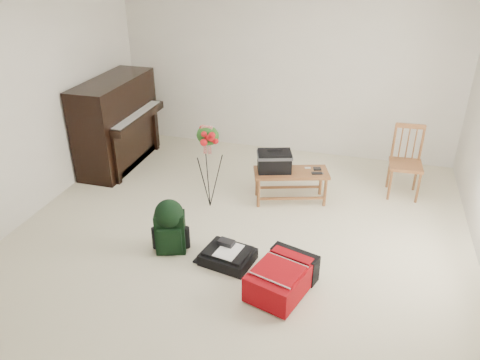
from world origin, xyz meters
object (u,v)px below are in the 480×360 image
(piano, at_px, (118,124))
(green_backpack, at_px, (170,224))
(bench, at_px, (280,163))
(dining_chair, at_px, (406,162))
(red_suitcase, at_px, (283,275))
(black_duffel, at_px, (228,256))
(flower_stand, at_px, (209,167))

(piano, bearing_deg, green_backpack, -49.21)
(bench, height_order, dining_chair, dining_chair)
(dining_chair, bearing_deg, green_backpack, -142.67)
(dining_chair, distance_m, red_suitcase, 2.52)
(green_backpack, bearing_deg, red_suitcase, -29.42)
(piano, relative_size, black_duffel, 2.65)
(green_backpack, bearing_deg, dining_chair, 22.24)
(dining_chair, bearing_deg, piano, 179.59)
(bench, distance_m, black_duffel, 1.52)
(piano, distance_m, dining_chair, 3.95)
(black_duffel, bearing_deg, green_backpack, -170.35)
(red_suitcase, distance_m, black_duffel, 0.67)
(piano, bearing_deg, red_suitcase, -36.46)
(piano, relative_size, red_suitcase, 1.90)
(green_backpack, bearing_deg, black_duffel, -19.04)
(black_duffel, bearing_deg, red_suitcase, -10.65)
(black_duffel, distance_m, flower_stand, 1.24)
(red_suitcase, bearing_deg, dining_chair, 80.66)
(green_backpack, bearing_deg, bench, 40.97)
(bench, bearing_deg, piano, 153.03)
(piano, distance_m, bench, 2.48)
(bench, xyz_separation_m, red_suitcase, (0.38, -1.68, -0.34))
(bench, xyz_separation_m, green_backpack, (-0.87, -1.42, -0.16))
(black_duffel, xyz_separation_m, flower_stand, (-0.55, 1.02, 0.45))
(red_suitcase, bearing_deg, flower_stand, 149.89)
(black_duffel, bearing_deg, dining_chair, 59.98)
(dining_chair, height_order, black_duffel, dining_chair)
(bench, height_order, red_suitcase, bench)
(bench, distance_m, flower_stand, 0.89)
(piano, xyz_separation_m, bench, (2.44, -0.40, -0.10))
(dining_chair, height_order, red_suitcase, dining_chair)
(bench, relative_size, black_duffel, 1.73)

